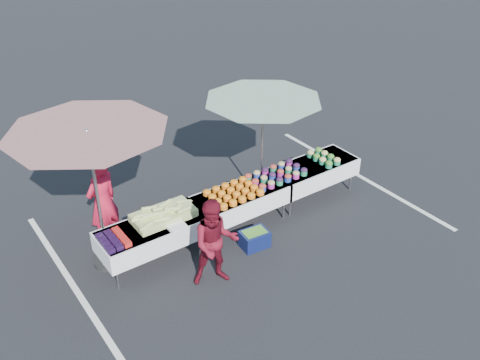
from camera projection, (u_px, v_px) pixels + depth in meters
ground at (240, 225)px, 10.17m from camera, size 80.00×80.00×0.00m
stripe_left at (78, 293)px, 8.58m from camera, size 0.10×5.00×0.00m
stripe_right at (358, 175)px, 11.75m from camera, size 0.10×5.00×0.00m
table_left at (153, 233)px, 8.97m from camera, size 1.86×0.81×0.75m
table_center at (240, 199)px, 9.86m from camera, size 1.86×0.81×0.75m
table_right at (313, 171)px, 10.76m from camera, size 1.86×0.81×0.75m
berry_punnets at (113, 240)px, 8.47m from camera, size 0.40×0.54×0.08m
corn_pile at (163, 215)px, 8.99m from camera, size 1.16×0.57×0.26m
plastic_bags at (176, 226)px, 8.81m from camera, size 0.30×0.25×0.05m
carrot_bowls at (234, 192)px, 9.67m from camera, size 0.95×0.69×0.11m
potato_cups at (276, 174)px, 10.16m from camera, size 1.14×0.58×0.16m
bean_baskets at (324, 157)px, 10.76m from camera, size 0.36×0.68×0.15m
vendor at (103, 202)px, 9.25m from camera, size 0.75×0.63×1.76m
customer at (215, 243)px, 8.44m from camera, size 0.92×0.83×1.55m
umbrella_left at (89, 143)px, 8.01m from camera, size 2.95×2.95×2.56m
umbrella_right at (263, 109)px, 9.79m from camera, size 2.68×2.68×2.25m
storage_bin at (254, 239)px, 9.53m from camera, size 0.53×0.40×0.32m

